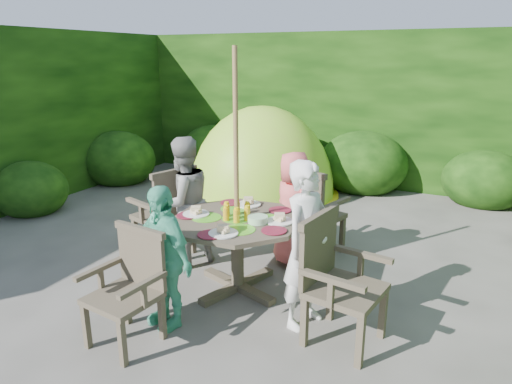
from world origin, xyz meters
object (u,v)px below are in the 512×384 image
at_px(garden_chair_left, 167,211).
at_px(child_front, 164,257).
at_px(parasol_pole, 236,177).
at_px(child_back, 293,209).
at_px(dome_tent, 261,194).
at_px(patio_table, 237,230).
at_px(garden_chair_back, 311,211).
at_px(garden_chair_front, 130,286).
at_px(child_left, 183,203).
at_px(garden_chair_right, 336,278).
at_px(child_right, 307,245).

xyz_separation_m(garden_chair_left, child_front, (0.78, -1.11, 0.08)).
distance_m(parasol_pole, garden_chair_left, 1.24).
relative_size(child_back, dome_tent, 0.43).
relative_size(patio_table, garden_chair_back, 1.62).
relative_size(garden_chair_front, dome_tent, 0.30).
height_order(garden_chair_front, child_left, child_left).
bearing_deg(patio_table, child_front, -108.95).
distance_m(child_front, dome_tent, 3.81).
height_order(patio_table, child_front, child_front).
relative_size(parasol_pole, garden_chair_right, 2.30).
xyz_separation_m(child_right, child_back, (-0.50, 1.01, -0.08)).
bearing_deg(child_front, child_left, 137.74).
xyz_separation_m(garden_chair_back, child_left, (-1.11, -0.78, 0.17)).
bearing_deg(patio_table, garden_chair_right, -19.41).
distance_m(patio_table, garden_chair_left, 1.10).
height_order(parasol_pole, child_left, parasol_pole).
bearing_deg(child_back, child_left, 64.89).
xyz_separation_m(garden_chair_right, child_front, (-1.29, -0.39, 0.08)).
xyz_separation_m(child_right, child_left, (-1.52, 0.51, -0.01)).
distance_m(parasol_pole, child_front, 0.95).
bearing_deg(child_front, parasol_pole, 92.74).
xyz_separation_m(child_back, child_front, (-0.51, -1.52, -0.01)).
bearing_deg(garden_chair_front, patio_table, 77.76).
bearing_deg(garden_chair_front, garden_chair_back, 78.29).
relative_size(garden_chair_front, child_back, 0.71).
relative_size(garden_chair_right, garden_chair_back, 1.00).
height_order(garden_chair_front, child_back, child_back).
bearing_deg(patio_table, child_right, -18.73).
bearing_deg(garden_chair_left, garden_chair_front, 42.94).
height_order(parasol_pole, garden_chair_front, parasol_pole).
bearing_deg(garden_chair_left, patio_table, 88.63).
bearing_deg(garden_chair_right, child_back, 44.34).
height_order(garden_chair_left, garden_chair_back, garden_chair_left).
relative_size(parasol_pole, dome_tent, 0.79).
xyz_separation_m(garden_chair_back, child_back, (-0.10, -0.28, 0.09)).
bearing_deg(child_back, garden_chair_back, -70.60).
distance_m(patio_table, child_back, 0.80).
distance_m(garden_chair_right, child_right, 0.34).
relative_size(parasol_pole, child_left, 1.62).
distance_m(garden_chair_right, garden_chair_back, 1.56).
height_order(parasol_pole, child_right, parasol_pole).
bearing_deg(child_right, patio_table, 86.87).
height_order(garden_chair_right, garden_chair_back, garden_chair_right).
height_order(garden_chair_front, child_right, child_right).
distance_m(garden_chair_left, child_right, 1.90).
relative_size(garden_chair_back, child_back, 0.79).
bearing_deg(child_right, garden_chair_left, 86.88).
bearing_deg(child_left, parasol_pole, 96.03).
distance_m(garden_chair_left, dome_tent, 2.60).
xyz_separation_m(patio_table, dome_tent, (-1.12, 2.90, -0.60)).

